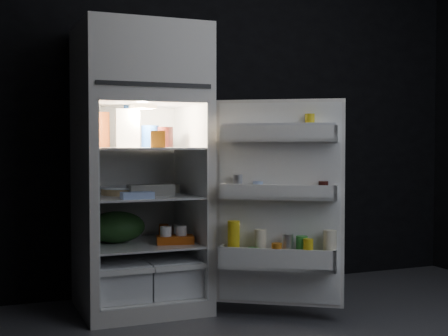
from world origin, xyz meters
name	(u,v)px	position (x,y,z in m)	size (l,w,h in m)	color
wall_back	(217,102)	(0.00, 1.70, 1.35)	(4.00, 0.00, 2.70)	black
refrigerator	(139,158)	(-0.68, 1.32, 0.96)	(0.76, 0.71, 1.78)	silver
fridge_door	(279,206)	(0.02, 0.73, 0.68)	(0.70, 0.56, 1.22)	silver
milk_jug	(127,128)	(-0.75, 1.33, 1.15)	(0.14, 0.14, 0.24)	white
mayo_jar	(150,136)	(-0.59, 1.37, 1.10)	(0.11, 0.11, 0.14)	#1E4DA4
jam_jar	(165,137)	(-0.51, 1.30, 1.09)	(0.10, 0.10, 0.13)	black
amber_bottle	(103,130)	(-0.89, 1.36, 1.14)	(0.08, 0.08, 0.22)	#CE5921
small_carton	(158,139)	(-0.63, 1.06, 1.08)	(0.09, 0.06, 0.10)	#C16916
egg_carton	(151,190)	(-0.63, 1.22, 0.76)	(0.28, 0.11, 0.07)	gray
pie	(124,191)	(-0.77, 1.36, 0.75)	(0.28, 0.28, 0.04)	tan
flat_package	(137,195)	(-0.76, 1.03, 0.75)	(0.19, 0.09, 0.04)	#96B2E8
wrapped_pkg	(170,189)	(-0.44, 1.42, 0.75)	(0.13, 0.11, 0.05)	#EDE4C2
produce_bag	(116,227)	(-0.82, 1.34, 0.52)	(0.37, 0.31, 0.20)	#193815
yogurt_tray	(175,240)	(-0.49, 1.16, 0.45)	(0.23, 0.12, 0.05)	#AD450E
small_can_red	(164,231)	(-0.49, 1.42, 0.47)	(0.06, 0.06, 0.09)	#AD450E
small_can_silver	(177,231)	(-0.41, 1.38, 0.47)	(0.07, 0.07, 0.09)	silver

